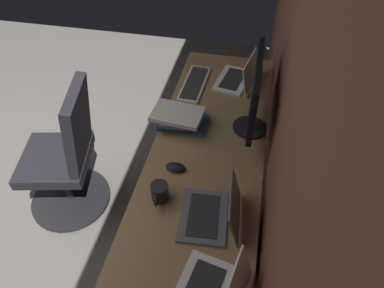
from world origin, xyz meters
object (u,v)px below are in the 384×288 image
Objects in this scene: coffee_mug at (160,192)px; office_chair at (67,160)px; monitor_primary at (255,93)px; laptop_left at (216,212)px; drawer_pedestal at (196,259)px; laptop_center at (240,77)px; book_stack_near at (179,118)px; keyboard_main at (194,84)px; mouse_spare at (175,167)px.

office_chair reaches higher than coffee_mug.
monitor_primary reaches higher than laptop_left.
laptop_left is at bearing 106.86° from drawer_pedestal.
book_stack_near is (0.51, -0.30, 0.00)m from laptop_center.
laptop_left reaches higher than drawer_pedestal.
keyboard_main is (-1.04, -0.22, 0.39)m from drawer_pedestal.
monitor_primary reaches higher than keyboard_main.
keyboard_main is (-1.02, -0.30, -0.04)m from laptop_left.
monitor_primary is at bearing 97.72° from book_stack_near.
drawer_pedestal is 1.13m from keyboard_main.
laptop_center is 1.08m from coffee_mug.
coffee_mug reaches higher than keyboard_main.
office_chair is (0.60, -0.72, -0.28)m from keyboard_main.
drawer_pedestal is 1.94× the size of laptop_center.
mouse_spare is at bearing 171.38° from coffee_mug.
drawer_pedestal is 1.28× the size of monitor_primary.
coffee_mug is at bearing -32.52° from monitor_primary.
laptop_center is 0.89m from mouse_spare.
monitor_primary reaches higher than book_stack_near.
monitor_primary is 4.32× the size of coffee_mug.
book_stack_near is 2.53× the size of coffee_mug.
laptop_center reaches higher than coffee_mug.
coffee_mug reaches higher than drawer_pedestal.
drawer_pedestal is at bearing -15.02° from monitor_primary.
book_stack_near is at bearing 104.16° from office_chair.
monitor_primary is at bearing 147.48° from coffee_mug.
book_stack_near reaches higher than mouse_spare.
drawer_pedestal is at bearing 67.00° from coffee_mug.
mouse_spare reaches higher than keyboard_main.
keyboard_main is 4.09× the size of mouse_spare.
keyboard_main is at bearing -163.43° from laptop_left.
laptop_center is at bearing 124.16° from office_chair.
laptop_center is at bearing -179.66° from laptop_left.
laptop_left reaches higher than laptop_center.
office_chair is at bearing -78.15° from monitor_primary.
laptop_left reaches higher than coffee_mug.
laptop_left is 0.67m from book_stack_near.
coffee_mug is 0.88m from office_chair.
keyboard_main is 3.39× the size of coffee_mug.
book_stack_near is at bearing -152.78° from laptop_left.
laptop_left reaches higher than book_stack_near.
laptop_center is at bearing 176.19° from drawer_pedestal.
office_chair is at bearing -115.26° from drawer_pedestal.
laptop_center reaches higher than drawer_pedestal.
office_chair is (0.69, -1.01, -0.32)m from laptop_center.
laptop_center is (-1.11, -0.01, -0.00)m from laptop_left.
laptop_left is 1.11m from laptop_center.
book_stack_near reaches higher than coffee_mug.
drawer_pedestal is 0.51m from mouse_spare.
laptop_center reaches higher than keyboard_main.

